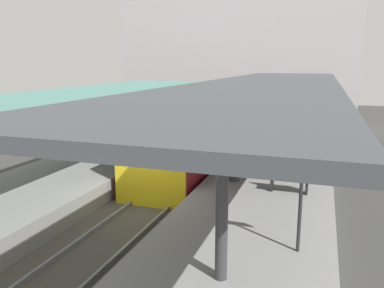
{
  "coord_description": "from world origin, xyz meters",
  "views": [
    {
      "loc": [
        5.46,
        -11.53,
        5.12
      ],
      "look_at": [
        0.16,
        4.06,
        1.65
      ],
      "focal_mm": 36.01,
      "sensor_mm": 36.0,
      "label": 1
    }
  ],
  "objects": [
    {
      "name": "canopy_left",
      "position": [
        -3.8,
        1.4,
        3.87
      ],
      "size": [
        4.18,
        21.0,
        2.99
      ],
      "color": "#333335",
      "rests_on": "platform_left"
    },
    {
      "name": "platform_sign",
      "position": [
        5.15,
        -3.27,
        2.62
      ],
      "size": [
        0.9,
        0.08,
        2.21
      ],
      "color": "#262628",
      "rests_on": "platform_right"
    },
    {
      "name": "passenger_near_bench",
      "position": [
        2.12,
        6.01,
        1.82
      ],
      "size": [
        0.36,
        0.36,
        1.59
      ],
      "color": "#998460",
      "rests_on": "platform_right"
    },
    {
      "name": "commuter_train",
      "position": [
        0.0,
        5.88,
        1.73
      ],
      "size": [
        2.78,
        11.85,
        3.1
      ],
      "color": "maroon",
      "rests_on": "track_ballast"
    },
    {
      "name": "litter_bin",
      "position": [
        2.62,
        1.49,
        1.4
      ],
      "size": [
        0.44,
        0.44,
        0.8
      ],
      "primitive_type": "cylinder",
      "color": "#2D2D30",
      "rests_on": "platform_right"
    },
    {
      "name": "track_ballast",
      "position": [
        0.0,
        0.0,
        0.1
      ],
      "size": [
        3.2,
        28.0,
        0.2
      ],
      "primitive_type": "cube",
      "color": "#4C4742",
      "rests_on": "ground_plane"
    },
    {
      "name": "station_building_backdrop",
      "position": [
        -1.24,
        20.0,
        5.5
      ],
      "size": [
        18.0,
        6.0,
        11.0
      ],
      "primitive_type": "cube",
      "color": "#B7B2B7",
      "rests_on": "ground_plane"
    },
    {
      "name": "platform_right",
      "position": [
        3.8,
        0.0,
        0.5
      ],
      "size": [
        4.4,
        28.0,
        1.0
      ],
      "primitive_type": "cube",
      "color": "gray",
      "rests_on": "ground_plane"
    },
    {
      "name": "platform_bench",
      "position": [
        4.6,
        0.88,
        1.46
      ],
      "size": [
        1.4,
        0.41,
        0.86
      ],
      "color": "black",
      "rests_on": "platform_right"
    },
    {
      "name": "rail_far_side",
      "position": [
        0.72,
        0.0,
        0.27
      ],
      "size": [
        0.08,
        28.0,
        0.14
      ],
      "primitive_type": "cube",
      "color": "slate",
      "rests_on": "track_ballast"
    },
    {
      "name": "canopy_right",
      "position": [
        3.8,
        1.4,
        4.41
      ],
      "size": [
        4.18,
        21.0,
        3.54
      ],
      "color": "#333335",
      "rests_on": "platform_right"
    },
    {
      "name": "platform_left",
      "position": [
        -3.8,
        0.0,
        0.5
      ],
      "size": [
        4.4,
        28.0,
        1.0
      ],
      "primitive_type": "cube",
      "color": "gray",
      "rests_on": "ground_plane"
    },
    {
      "name": "rail_near_side",
      "position": [
        -0.72,
        0.0,
        0.27
      ],
      "size": [
        0.08,
        28.0,
        0.14
      ],
      "primitive_type": "cube",
      "color": "slate",
      "rests_on": "track_ballast"
    },
    {
      "name": "ground_plane",
      "position": [
        0.0,
        0.0,
        0.0
      ],
      "size": [
        80.0,
        80.0,
        0.0
      ],
      "primitive_type": "plane",
      "color": "#383835"
    }
  ]
}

